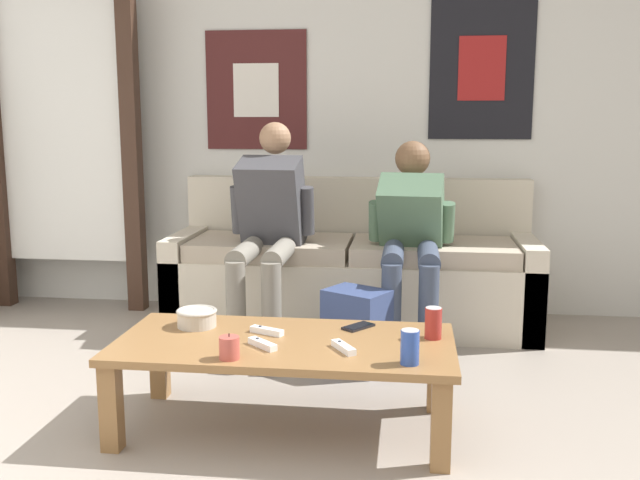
# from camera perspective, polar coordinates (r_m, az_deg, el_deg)

# --- Properties ---
(wall_back) EXTENTS (10.00, 0.07, 2.55)m
(wall_back) POSITION_cam_1_polar(r_m,az_deg,el_deg) (4.49, 1.28, 10.61)
(wall_back) COLOR silver
(wall_back) RESTS_ON ground_plane
(door_frame) EXTENTS (1.00, 0.10, 2.15)m
(door_frame) POSITION_cam_1_polar(r_m,az_deg,el_deg) (4.77, -19.98, 9.05)
(door_frame) COLOR #382319
(door_frame) RESTS_ON ground_plane
(couch) EXTENTS (2.11, 0.72, 0.85)m
(couch) POSITION_cam_1_polar(r_m,az_deg,el_deg) (4.23, 2.58, -2.78)
(couch) COLOR beige
(couch) RESTS_ON ground_plane
(coffee_table) EXTENTS (1.31, 0.62, 0.36)m
(coffee_table) POSITION_cam_1_polar(r_m,az_deg,el_deg) (2.80, -2.93, -9.05)
(coffee_table) COLOR olive
(coffee_table) RESTS_ON ground_plane
(person_seated_adult) EXTENTS (0.47, 0.90, 1.19)m
(person_seated_adult) POSITION_cam_1_polar(r_m,az_deg,el_deg) (3.85, -4.20, 1.30)
(person_seated_adult) COLOR gray
(person_seated_adult) RESTS_ON ground_plane
(person_seated_teen) EXTENTS (0.47, 0.95, 1.08)m
(person_seated_teen) POSITION_cam_1_polar(r_m,az_deg,el_deg) (3.81, 7.30, 0.58)
(person_seated_teen) COLOR #384256
(person_seated_teen) RESTS_ON ground_plane
(backpack) EXTENTS (0.36, 0.33, 0.40)m
(backpack) POSITION_cam_1_polar(r_m,az_deg,el_deg) (3.48, 2.86, -7.35)
(backpack) COLOR navy
(backpack) RESTS_ON ground_plane
(ceramic_bowl) EXTENTS (0.17, 0.17, 0.07)m
(ceramic_bowl) POSITION_cam_1_polar(r_m,az_deg,el_deg) (2.99, -9.83, -6.08)
(ceramic_bowl) COLOR #B7B2A8
(ceramic_bowl) RESTS_ON coffee_table
(pillar_candle) EXTENTS (0.07, 0.07, 0.09)m
(pillar_candle) POSITION_cam_1_polar(r_m,az_deg,el_deg) (2.59, -7.27, -8.55)
(pillar_candle) COLOR #B24C42
(pillar_candle) RESTS_ON coffee_table
(drink_can_blue) EXTENTS (0.07, 0.07, 0.12)m
(drink_can_blue) POSITION_cam_1_polar(r_m,az_deg,el_deg) (2.53, 7.20, -8.50)
(drink_can_blue) COLOR #28479E
(drink_can_blue) RESTS_ON coffee_table
(drink_can_red) EXTENTS (0.07, 0.07, 0.12)m
(drink_can_red) POSITION_cam_1_polar(r_m,az_deg,el_deg) (2.82, 9.05, -6.58)
(drink_can_red) COLOR maroon
(drink_can_red) RESTS_ON coffee_table
(game_controller_near_left) EXTENTS (0.15, 0.09, 0.03)m
(game_controller_near_left) POSITION_cam_1_polar(r_m,az_deg,el_deg) (2.86, -4.28, -7.26)
(game_controller_near_left) COLOR white
(game_controller_near_left) RESTS_ON coffee_table
(game_controller_near_right) EXTENTS (0.10, 0.14, 0.03)m
(game_controller_near_right) POSITION_cam_1_polar(r_m,az_deg,el_deg) (2.66, 1.90, -8.58)
(game_controller_near_right) COLOR white
(game_controller_near_right) RESTS_ON coffee_table
(game_controller_far_center) EXTENTS (0.13, 0.12, 0.03)m
(game_controller_far_center) POSITION_cam_1_polar(r_m,az_deg,el_deg) (2.71, -4.63, -8.29)
(game_controller_far_center) COLOR white
(game_controller_far_center) RESTS_ON coffee_table
(cell_phone) EXTENTS (0.14, 0.15, 0.01)m
(cell_phone) POSITION_cam_1_polar(r_m,az_deg,el_deg) (2.94, 3.09, -6.93)
(cell_phone) COLOR black
(cell_phone) RESTS_ON coffee_table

